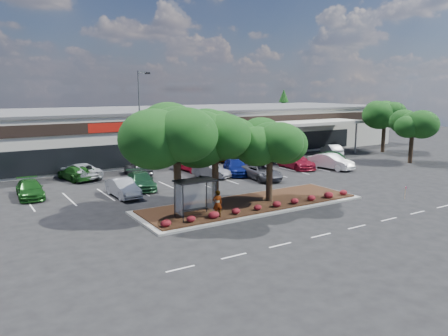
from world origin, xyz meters
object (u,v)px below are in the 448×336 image
car_1 (141,181)px  light_pole (141,133)px  car_0 (30,189)px  survey_stake (405,191)px

car_1 → light_pole: bearing=76.3°
car_0 → car_1: size_ratio=0.96×
survey_stake → light_pole: bearing=130.0°
car_0 → car_1: (9.04, -1.74, 0.03)m
car_0 → car_1: bearing=-7.8°
car_0 → car_1: car_1 is taller
survey_stake → car_1: bearing=138.4°
survey_stake → car_1: (-16.94, 15.03, 0.07)m
light_pole → car_1: (-1.48, -3.40, -3.98)m
car_0 → light_pole: bearing=12.1°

